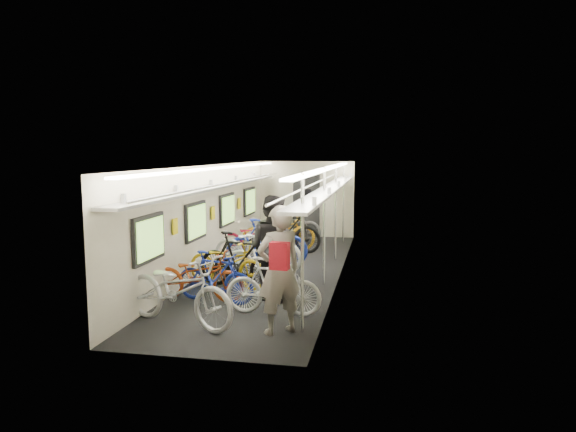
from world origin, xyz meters
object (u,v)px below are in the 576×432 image
at_px(passenger_near, 279,270).
at_px(backpack, 280,256).
at_px(bicycle_1, 215,277).
at_px(bicycle_0, 178,290).
at_px(passenger_mid, 272,248).

height_order(passenger_near, backpack, passenger_near).
bearing_deg(backpack, bicycle_1, 136.39).
bearing_deg(passenger_near, backpack, 64.17).
relative_size(bicycle_0, bicycle_1, 1.38).
xyz_separation_m(bicycle_0, passenger_mid, (1.12, 1.69, 0.40)).
bearing_deg(bicycle_1, passenger_mid, -54.92).
distance_m(bicycle_0, passenger_near, 1.66).
bearing_deg(bicycle_0, passenger_near, -71.29).
height_order(bicycle_1, passenger_mid, passenger_mid).
relative_size(passenger_near, backpack, 5.07).
relative_size(passenger_mid, backpack, 5.05).
distance_m(bicycle_0, bicycle_1, 1.29).
distance_m(bicycle_0, backpack, 1.95).
xyz_separation_m(passenger_mid, backpack, (0.60, -2.25, 0.32)).
bearing_deg(passenger_mid, bicycle_0, 74.28).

